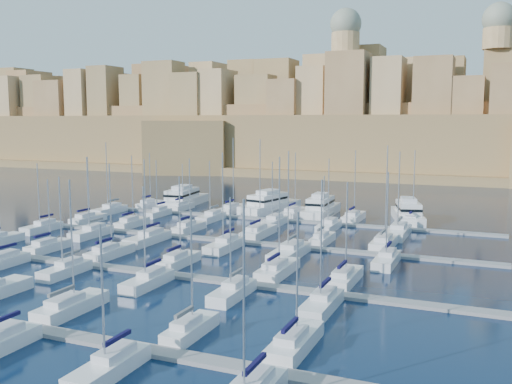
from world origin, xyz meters
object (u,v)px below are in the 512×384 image
at_px(motor_yacht_a, 183,199).
at_px(sailboat_4, 190,329).
at_px(motor_yacht_b, 269,204).
at_px(motor_yacht_d, 408,213).
at_px(motor_yacht_c, 321,208).

bearing_deg(motor_yacht_a, sailboat_4, -59.45).
bearing_deg(motor_yacht_a, motor_yacht_b, -0.60).
height_order(sailboat_4, motor_yacht_b, sailboat_4).
height_order(motor_yacht_a, motor_yacht_d, same).
bearing_deg(motor_yacht_d, motor_yacht_b, 178.15).
bearing_deg(motor_yacht_c, sailboat_4, -83.52).
bearing_deg(sailboat_4, motor_yacht_a, 120.55).
relative_size(motor_yacht_a, motor_yacht_c, 1.19).
xyz_separation_m(motor_yacht_c, motor_yacht_d, (18.00, 0.06, 0.00)).
height_order(motor_yacht_a, motor_yacht_c, same).
distance_m(motor_yacht_b, motor_yacht_c, 12.19).
bearing_deg(motor_yacht_b, sailboat_4, -74.24).
height_order(motor_yacht_b, motor_yacht_c, same).
distance_m(sailboat_4, motor_yacht_d, 71.09).
distance_m(sailboat_4, motor_yacht_a, 83.12).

